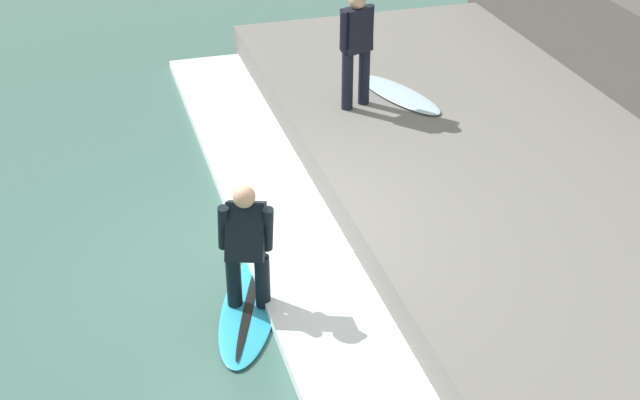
{
  "coord_description": "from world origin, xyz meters",
  "views": [
    {
      "loc": [
        -1.55,
        -7.85,
        5.52
      ],
      "look_at": [
        0.76,
        0.0,
        0.7
      ],
      "focal_mm": 50.0,
      "sensor_mm": 36.0,
      "label": 1
    }
  ],
  "objects_px": {
    "surfer_waiting_near": "(357,44)",
    "surfboard_waiting_near": "(399,94)",
    "surfboard_riding": "(249,306)",
    "surfer_riding": "(246,241)"
  },
  "relations": [
    {
      "from": "surfboard_riding",
      "to": "surfboard_waiting_near",
      "type": "relative_size",
      "value": 1.18
    },
    {
      "from": "surfer_waiting_near",
      "to": "surfboard_waiting_near",
      "type": "bearing_deg",
      "value": 10.43
    },
    {
      "from": "surfboard_riding",
      "to": "surfer_waiting_near",
      "type": "relative_size",
      "value": 1.27
    },
    {
      "from": "surfer_waiting_near",
      "to": "surfboard_waiting_near",
      "type": "relative_size",
      "value": 0.93
    },
    {
      "from": "surfboard_riding",
      "to": "surfboard_waiting_near",
      "type": "bearing_deg",
      "value": 50.05
    },
    {
      "from": "surfer_waiting_near",
      "to": "surfboard_waiting_near",
      "type": "xyz_separation_m",
      "value": [
        0.69,
        0.13,
        -0.85
      ]
    },
    {
      "from": "surfer_riding",
      "to": "surfer_waiting_near",
      "type": "bearing_deg",
      "value": 56.42
    },
    {
      "from": "surfboard_riding",
      "to": "surfer_riding",
      "type": "relative_size",
      "value": 1.47
    },
    {
      "from": "surfer_riding",
      "to": "surfboard_waiting_near",
      "type": "bearing_deg",
      "value": 50.05
    },
    {
      "from": "surfboard_riding",
      "to": "surfer_waiting_near",
      "type": "height_order",
      "value": "surfer_waiting_near"
    }
  ]
}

